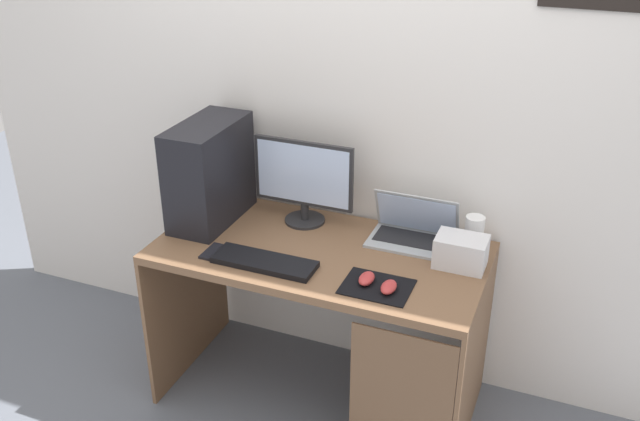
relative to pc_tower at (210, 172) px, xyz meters
name	(u,v)px	position (x,y,z in m)	size (l,w,h in m)	color
ground_plane	(320,394)	(0.55, -0.08, -1.00)	(8.00, 8.00, 0.00)	slate
wall_back	(354,100)	(0.55, 0.30, 0.31)	(4.00, 0.05, 2.60)	silver
desk	(323,285)	(0.57, -0.09, -0.39)	(1.36, 0.68, 0.77)	brown
pc_tower	(210,172)	(0.00, 0.00, 0.00)	(0.22, 0.44, 0.45)	black
monitor	(304,181)	(0.39, 0.12, -0.02)	(0.45, 0.18, 0.38)	#232326
laptop	(413,232)	(0.89, 0.13, -0.18)	(0.36, 0.22, 0.21)	#9EA3A8
speaker	(474,233)	(1.13, 0.17, -0.15)	(0.08, 0.08, 0.14)	white
projector	(461,252)	(1.11, 0.01, -0.16)	(0.20, 0.14, 0.13)	silver
keyboard	(264,262)	(0.39, -0.28, -0.21)	(0.42, 0.14, 0.02)	black
mousepad	(377,287)	(0.86, -0.27, -0.22)	(0.26, 0.20, 0.01)	black
mouse_left	(367,279)	(0.81, -0.26, -0.20)	(0.06, 0.10, 0.03)	#B23333
mouse_right	(389,287)	(0.91, -0.28, -0.20)	(0.06, 0.10, 0.03)	#B23333
cell_phone	(214,252)	(0.16, -0.27, -0.22)	(0.07, 0.13, 0.01)	black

